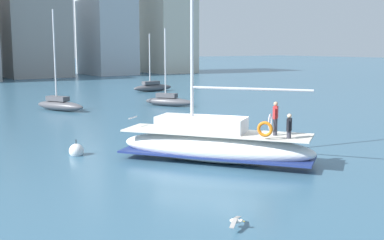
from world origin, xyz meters
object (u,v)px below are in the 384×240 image
object	(u,v)px
moored_sloop_near	(153,87)
mooring_buoy	(76,151)
moored_sloop_far	(169,100)
moored_catamaran	(60,104)
main_sailboat	(214,143)
seagull	(236,221)

from	to	relation	value
moored_sloop_near	mooring_buoy	size ratio (longest dim) A/B	7.22
moored_sloop_far	moored_catamaran	distance (m)	9.93
moored_sloop_far	moored_catamaran	bearing A→B (deg)	165.24
moored_sloop_far	mooring_buoy	xyz separation A→B (m)	(-14.89, -15.05, -0.31)
moored_sloop_far	mooring_buoy	world-z (taller)	moored_sloop_far
main_sailboat	moored_sloop_far	bearing A→B (deg)	63.89
moored_sloop_near	seagull	world-z (taller)	moored_sloop_near
mooring_buoy	moored_catamaran	bearing A→B (deg)	73.25
moored_catamaran	mooring_buoy	bearing A→B (deg)	-106.75
moored_sloop_near	mooring_buoy	bearing A→B (deg)	-126.10
moored_catamaran	moored_sloop_near	bearing A→B (deg)	35.72
moored_sloop_far	seagull	bearing A→B (deg)	-117.91
moored_sloop_far	moored_catamaran	size ratio (longest dim) A/B	0.83
main_sailboat	moored_sloop_near	bearing A→B (deg)	64.70
moored_sloop_near	seagull	xyz separation A→B (m)	(-20.84, -41.50, -0.31)
main_sailboat	moored_sloop_far	distance (m)	22.46
moored_catamaran	seagull	xyz separation A→B (m)	(-5.01, -30.12, -0.34)
moored_sloop_far	mooring_buoy	bearing A→B (deg)	-134.70
moored_catamaran	seagull	size ratio (longest dim) A/B	9.50
seagull	moored_sloop_near	bearing A→B (deg)	63.33
seagull	mooring_buoy	distance (m)	12.54
seagull	mooring_buoy	bearing A→B (deg)	91.26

